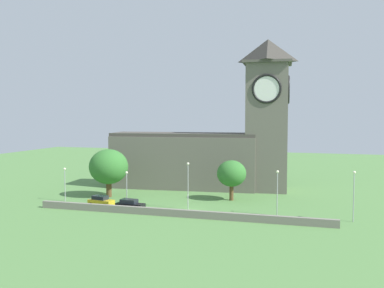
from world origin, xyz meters
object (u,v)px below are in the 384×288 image
Objects in this scene: car_black at (130,205)px; tree_riverside_west at (109,167)px; church at (216,142)px; tree_churchyard at (232,174)px; streetlamp_west_end at (65,178)px; streetlamp_central at (188,179)px; streetlamp_west_mid at (127,182)px; streetlamp_east_mid at (277,186)px; streetlamp_east_end at (354,188)px; car_yellow at (101,201)px.

car_black is 13.86m from tree_riverside_west.
tree_churchyard is at bearing -64.23° from church.
streetlamp_west_end is 0.67× the size of tree_riverside_west.
tree_riverside_west is (-17.69, 6.29, 0.61)m from streetlamp_central.
streetlamp_west_mid is (-1.91, 2.90, 3.17)m from car_black.
streetlamp_west_end is at bearing 179.08° from streetlamp_east_mid.
church is 34.86m from streetlamp_east_end.
streetlamp_west_mid is at bearing -115.74° from church.
car_yellow is at bearing -178.80° from streetlamp_east_end.
car_yellow is 0.64× the size of tree_churchyard.
streetlamp_east_end is (36.56, -0.86, 0.88)m from streetlamp_west_mid.
church is 21.88m from streetlamp_central.
streetlamp_west_end is 0.86× the size of streetlamp_east_mid.
car_black is at bearing -13.50° from streetlamp_west_end.
streetlamp_east_end is at bearing -41.01° from church.
car_black is 0.69× the size of streetlamp_east_mid.
church is 6.39× the size of streetlamp_west_mid.
streetlamp_west_mid is at bearing 22.91° from car_yellow.
church is 13.93m from tree_churchyard.
streetlamp_west_end is at bearing -132.19° from tree_riverside_west.
streetlamp_east_mid reaches higher than car_black.
church reaches higher than streetlamp_east_mid.
car_yellow is 9.26m from streetlamp_west_end.
streetlamp_east_end is at bearing -1.64° from streetlamp_west_end.
church is at bearing 42.82° from streetlamp_west_end.
tree_churchyard reaches higher than car_yellow.
car_yellow is 0.66× the size of streetlamp_east_mid.
car_black is 0.54× the size of tree_riverside_west.
tree_riverside_west reaches higher than streetlamp_central.
streetlamp_west_mid is 25.47m from streetlamp_east_mid.
tree_riverside_west is (-17.35, -15.09, -4.03)m from church.
streetlamp_east_end is at bearing -2.84° from streetlamp_central.
streetlamp_east_end is at bearing -28.15° from tree_churchyard.
car_black is 0.67× the size of tree_churchyard.
streetlamp_central reaches higher than streetlamp_east_mid.
car_yellow is at bearing 168.67° from car_black.
car_yellow is (-14.55, -23.50, -8.84)m from church.
streetlamp_central reaches higher than streetlamp_west_end.
streetlamp_central is 18.79m from tree_riverside_west.
streetlamp_central is (8.95, 3.31, 4.22)m from car_black.
streetlamp_west_end is 23.30m from streetlamp_central.
car_yellow is 10.09m from tree_riverside_west.
streetlamp_west_end is 0.81× the size of streetlamp_east_end.
streetlamp_west_mid is at bearing 178.66° from streetlamp_east_end.
tree_riverside_west is at bearing 170.11° from streetlamp_east_end.
tree_riverside_west is at bearing -171.74° from tree_churchyard.
streetlamp_east_end is 0.83× the size of tree_riverside_west.
church is at bearing 70.80° from car_black.
tree_churchyard is (16.18, 10.05, 0.81)m from streetlamp_west_mid.
streetlamp_central is at bearing -118.96° from tree_churchyard.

